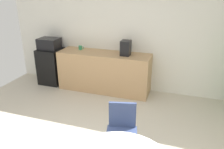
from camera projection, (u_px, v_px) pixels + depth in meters
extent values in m
cube|color=white|center=(133.00, 34.00, 5.04)|extent=(6.00, 0.10, 2.60)
cube|color=tan|center=(104.00, 72.00, 5.21)|extent=(2.10, 0.60, 0.90)
cube|color=black|center=(52.00, 66.00, 5.62)|extent=(0.54, 0.54, 0.87)
cube|color=black|center=(49.00, 44.00, 5.41)|extent=(0.48, 0.38, 0.26)
cylinder|color=silver|center=(133.00, 142.00, 3.26)|extent=(0.02, 0.02, 0.42)
cylinder|color=silver|center=(111.00, 141.00, 3.28)|extent=(0.02, 0.02, 0.42)
cube|color=#384772|center=(122.00, 135.00, 3.04)|extent=(0.51, 0.51, 0.03)
cube|color=#384772|center=(122.00, 115.00, 3.14)|extent=(0.38, 0.13, 0.38)
cylinder|color=#338C59|center=(80.00, 48.00, 5.28)|extent=(0.08, 0.08, 0.09)
torus|color=#338C59|center=(83.00, 48.00, 5.26)|extent=(0.06, 0.01, 0.06)
cube|color=black|center=(126.00, 48.00, 4.83)|extent=(0.20, 0.24, 0.32)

